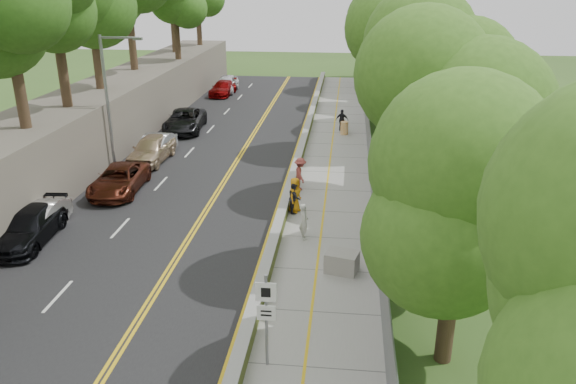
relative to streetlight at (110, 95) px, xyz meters
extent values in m
plane|color=#33511E|center=(10.46, -14.00, -4.64)|extent=(140.00, 140.00, 0.00)
cube|color=black|center=(5.06, 1.00, -4.62)|extent=(11.20, 66.00, 0.04)
cube|color=gray|center=(13.01, 1.00, -4.61)|extent=(4.20, 66.00, 0.05)
cube|color=#B8D83A|center=(10.71, 1.00, -4.34)|extent=(0.42, 66.00, 0.60)
cube|color=#595147|center=(-3.04, 1.00, -2.64)|extent=(5.00, 66.00, 4.00)
cube|color=slate|center=(15.11, 1.00, -3.64)|extent=(0.04, 66.00, 2.00)
cylinder|color=gray|center=(-0.24, 0.00, -0.64)|extent=(0.18, 0.18, 8.00)
cylinder|color=gray|center=(0.87, 0.00, 3.21)|extent=(2.30, 0.13, 0.13)
cube|color=gray|center=(1.95, 0.00, 3.16)|extent=(0.50, 0.22, 0.14)
cylinder|color=gray|center=(11.51, -17.00, -3.04)|extent=(0.09, 0.09, 3.10)
cube|color=white|center=(11.51, -17.03, -2.04)|extent=(0.62, 0.04, 0.62)
cube|color=white|center=(11.51, -17.03, -2.74)|extent=(0.56, 0.04, 0.50)
cylinder|color=orange|center=(13.46, 9.61, -4.12)|extent=(0.57, 0.57, 0.94)
cube|color=gray|center=(13.66, -11.00, -4.18)|extent=(1.44, 1.22, 0.83)
imported|color=silver|center=(-0.14, -8.96, -3.91)|extent=(1.69, 4.25, 1.38)
imported|color=#572215|center=(1.46, -3.47, -3.90)|extent=(2.61, 5.16, 1.40)
imported|color=black|center=(-0.14, -9.77, -3.88)|extent=(2.37, 5.06, 1.43)
imported|color=tan|center=(1.46, 1.85, -3.77)|extent=(2.12, 4.92, 1.66)
imported|color=#B4B8BC|center=(1.46, 2.49, -3.86)|extent=(1.71, 4.56, 1.49)
imported|color=black|center=(1.46, 9.38, -3.81)|extent=(3.13, 5.90, 1.58)
imported|color=maroon|center=(1.46, 22.78, -3.92)|extent=(2.19, 4.80, 1.36)
imported|color=white|center=(1.46, 24.47, -3.78)|extent=(1.99, 4.84, 1.64)
imported|color=orange|center=(11.21, -5.18, -3.70)|extent=(0.85, 1.02, 1.78)
imported|color=beige|center=(11.91, -8.18, -3.76)|extent=(0.54, 0.69, 1.67)
imported|color=black|center=(11.21, -5.26, -3.82)|extent=(0.67, 0.82, 1.55)
imported|color=#943B36|center=(11.21, -2.10, -3.68)|extent=(0.99, 1.32, 1.81)
imported|color=black|center=(13.26, 10.62, -3.77)|extent=(0.99, 0.48, 1.63)
camera|label=1|loc=(13.65, -30.89, 6.53)|focal=35.00mm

